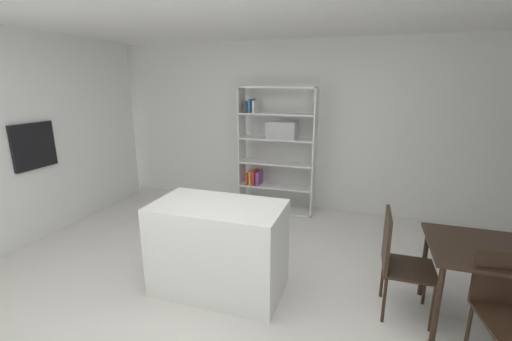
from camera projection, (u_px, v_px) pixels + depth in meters
The scene contains 8 objects.
ground_plane at pixel (233, 302), 3.18m from camera, with size 9.87×9.87×0.00m, color silver.
back_partition at pixel (296, 127), 5.38m from camera, with size 7.17×0.06×2.65m, color white.
built_in_oven at pixel (34, 146), 4.24m from camera, with size 0.06×0.58×0.58m.
kitchen_island at pixel (219, 247), 3.30m from camera, with size 1.25×0.71×0.89m, color white.
open_bookshelf at pixel (275, 145), 5.20m from camera, with size 1.18×0.32×1.95m.
dining_table at pixel (493, 258), 2.70m from camera, with size 0.96×0.80×0.73m.
dining_chair_island_side at pixel (397, 256), 2.93m from camera, with size 0.44×0.44×0.94m.
dining_chair_near at pixel (508, 304), 2.34m from camera, with size 0.46×0.49×0.87m.
Camera 1 is at (1.07, -2.54, 2.02)m, focal length 23.59 mm.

